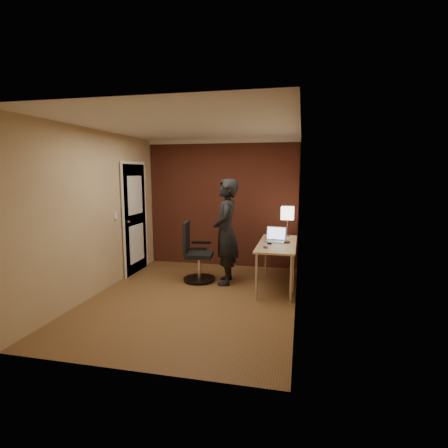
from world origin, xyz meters
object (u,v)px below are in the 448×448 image
at_px(mouse, 269,243).
at_px(office_chair, 195,256).
at_px(laptop, 275,237).
at_px(phone, 265,247).
at_px(wallet, 287,242).
at_px(desk_lamp, 287,213).
at_px(desk, 282,251).
at_px(person, 226,232).

bearing_deg(mouse, office_chair, 162.41).
relative_size(laptop, phone, 3.17).
xyz_separation_m(phone, wallet, (0.30, 0.44, 0.01)).
distance_m(desk_lamp, office_chair, 1.77).
bearing_deg(desk_lamp, desk, -95.31).
bearing_deg(desk, phone, -119.02).
bearing_deg(office_chair, person, 0.94).
distance_m(desk, office_chair, 1.47).
bearing_deg(desk_lamp, office_chair, -158.61).
relative_size(mouse, wallet, 0.91).
height_order(desk_lamp, laptop, desk_lamp).
height_order(desk_lamp, person, person).
height_order(laptop, office_chair, office_chair).
bearing_deg(mouse, desk_lamp, 57.00).
height_order(mouse, wallet, mouse).
relative_size(desk_lamp, mouse, 5.35).
xyz_separation_m(wallet, person, (-1.00, -0.04, 0.14)).
distance_m(desk_lamp, wallet, 0.68).
bearing_deg(laptop, mouse, -107.15).
height_order(phone, wallet, wallet).
xyz_separation_m(desk_lamp, person, (-0.98, -0.58, -0.27)).
distance_m(phone, office_chair, 1.33).
bearing_deg(mouse, phone, -109.00).
bearing_deg(wallet, desk, -155.51).
bearing_deg(person, wallet, 84.33).
relative_size(mouse, phone, 0.87).
xyz_separation_m(office_chair, person, (0.53, 0.01, 0.43)).
distance_m(laptop, person, 0.83).
height_order(desk, person, person).
xyz_separation_m(desk_lamp, mouse, (-0.25, -0.69, -0.40)).
distance_m(desk, desk_lamp, 0.80).
relative_size(desk_lamp, phone, 4.65).
distance_m(mouse, office_chair, 1.30).
bearing_deg(phone, person, 134.77).
relative_size(desk, person, 0.85).
height_order(desk_lamp, phone, desk_lamp).
xyz_separation_m(desk_lamp, laptop, (-0.17, -0.44, -0.35)).
distance_m(desk, phone, 0.48).
bearing_deg(wallet, phone, -124.44).
bearing_deg(desk, desk_lamp, 84.69).
distance_m(desk, laptop, 0.27).
bearing_deg(laptop, wallet, -28.83).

